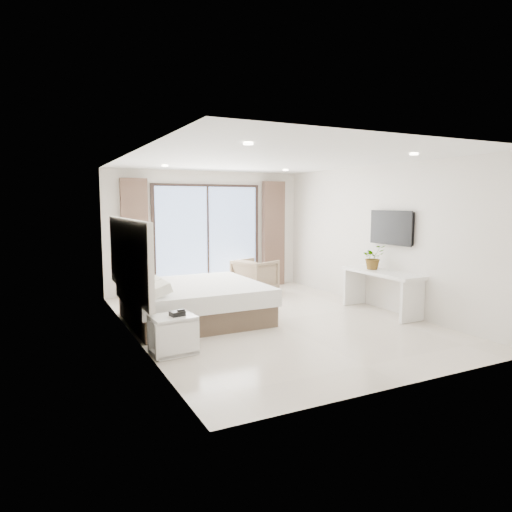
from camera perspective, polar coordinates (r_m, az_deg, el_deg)
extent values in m
plane|color=beige|center=(7.86, 1.97, -8.05)|extent=(6.20, 6.20, 0.00)
cube|color=silver|center=(10.45, -6.14, 3.10)|extent=(4.60, 0.02, 2.70)
cube|color=silver|center=(5.14, 18.76, -0.96)|extent=(4.60, 0.02, 2.70)
cube|color=silver|center=(6.84, -15.17, 1.00)|extent=(0.02, 6.20, 2.70)
cube|color=silver|center=(8.96, 15.07, 2.31)|extent=(0.02, 6.20, 2.70)
cube|color=white|center=(7.63, 2.06, 11.95)|extent=(4.60, 6.20, 0.02)
cube|color=silver|center=(7.46, -15.67, -0.10)|extent=(0.08, 3.00, 1.20)
cube|color=black|center=(8.61, 16.66, 3.42)|extent=(0.06, 1.00, 0.58)
cube|color=black|center=(8.58, 16.46, 3.42)|extent=(0.02, 1.04, 0.62)
cube|color=black|center=(10.43, -6.08, 2.27)|extent=(2.56, 0.04, 2.42)
cube|color=#89A5DB|center=(10.40, -6.02, 2.26)|extent=(2.40, 0.01, 2.30)
cube|color=brown|center=(9.87, -14.87, 2.12)|extent=(0.55, 0.14, 2.50)
cube|color=brown|center=(11.02, 2.20, 2.80)|extent=(0.55, 0.14, 2.50)
cylinder|color=white|center=(5.45, -0.98, 13.84)|extent=(0.12, 0.12, 0.02)
cylinder|color=white|center=(6.97, 19.14, 11.92)|extent=(0.12, 0.12, 0.02)
cylinder|color=white|center=(8.82, -11.32, 11.00)|extent=(0.12, 0.12, 0.02)
cylinder|color=white|center=(9.83, 3.72, 10.66)|extent=(0.12, 0.12, 0.02)
cube|color=brown|center=(7.90, -7.71, -6.75)|extent=(2.14, 2.04, 0.34)
cube|color=white|center=(7.84, -7.75, -4.53)|extent=(2.23, 2.12, 0.28)
cube|color=silver|center=(6.92, -12.01, -4.35)|extent=(0.28, 0.43, 0.14)
cube|color=silver|center=(7.36, -12.91, -3.72)|extent=(0.28, 0.43, 0.14)
cube|color=silver|center=(7.82, -13.73, -3.14)|extent=(0.28, 0.43, 0.14)
cube|color=silver|center=(8.26, -14.45, -2.63)|extent=(0.28, 0.43, 0.14)
cube|color=white|center=(6.18, -10.37, -7.59)|extent=(0.59, 0.50, 0.05)
cube|color=white|center=(6.31, -10.28, -11.63)|extent=(0.59, 0.50, 0.05)
cube|color=white|center=(6.05, -9.77, -10.18)|extent=(0.56, 0.09, 0.46)
cube|color=white|center=(6.43, -10.84, -9.20)|extent=(0.56, 0.09, 0.46)
cube|color=black|center=(6.15, -9.81, -7.10)|extent=(0.21, 0.17, 0.06)
cube|color=white|center=(8.55, 15.45, -2.02)|extent=(0.53, 1.68, 0.06)
cube|color=white|center=(8.08, 18.96, -5.42)|extent=(0.50, 0.06, 0.71)
cube|color=white|center=(9.18, 12.21, -3.78)|extent=(0.50, 0.06, 0.71)
imported|color=#33662D|center=(8.70, 14.42, -0.47)|extent=(0.44, 0.48, 0.35)
imported|color=#8A725A|center=(10.18, -0.12, -2.28)|extent=(1.00, 1.02, 0.82)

